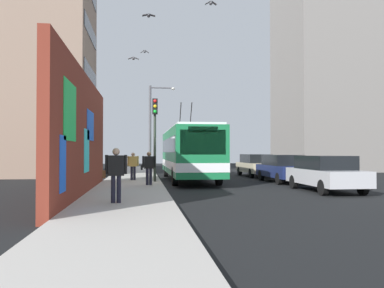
# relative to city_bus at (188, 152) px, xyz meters

# --- Properties ---
(ground_plane) EXTENTS (80.00, 80.00, 0.00)m
(ground_plane) POSITION_rel_city_bus_xyz_m (-3.77, 1.80, -1.77)
(ground_plane) COLOR black
(sidewalk_slab) EXTENTS (48.00, 3.20, 0.15)m
(sidewalk_slab) POSITION_rel_city_bus_xyz_m (-3.77, 3.40, -1.69)
(sidewalk_slab) COLOR #ADA8A0
(sidewalk_slab) RESTS_ON ground_plane
(graffiti_wall) EXTENTS (13.09, 0.32, 4.78)m
(graffiti_wall) POSITION_rel_city_bus_xyz_m (-8.24, 5.15, 0.62)
(graffiti_wall) COLOR maroon
(graffiti_wall) RESTS_ON ground_plane
(building_far_left) EXTENTS (8.09, 8.61, 21.68)m
(building_far_left) POSITION_rel_city_bus_xyz_m (6.33, 11.00, 9.07)
(building_far_left) COLOR gray
(building_far_left) RESTS_ON ground_plane
(building_far_right) EXTENTS (8.75, 9.55, 21.39)m
(building_far_right) POSITION_rel_city_bus_xyz_m (11.55, -15.20, 8.93)
(building_far_right) COLOR gray
(building_far_right) RESTS_ON ground_plane
(city_bus) EXTENTS (11.91, 2.59, 4.95)m
(city_bus) POSITION_rel_city_bus_xyz_m (0.00, 0.00, 0.00)
(city_bus) COLOR #19723F
(city_bus) RESTS_ON ground_plane
(parked_car_silver) EXTENTS (4.72, 1.91, 1.58)m
(parked_car_silver) POSITION_rel_city_bus_xyz_m (-7.62, -5.20, -0.93)
(parked_car_silver) COLOR #B7B7BC
(parked_car_silver) RESTS_ON ground_plane
(parked_car_navy) EXTENTS (4.85, 1.78, 1.58)m
(parked_car_navy) POSITION_rel_city_bus_xyz_m (-2.19, -5.20, -0.93)
(parked_car_navy) COLOR navy
(parked_car_navy) RESTS_ON ground_plane
(parked_car_champagne) EXTENTS (4.84, 1.79, 1.58)m
(parked_car_champagne) POSITION_rel_city_bus_xyz_m (3.25, -5.20, -0.93)
(parked_car_champagne) COLOR #C6B793
(parked_car_champagne) RESTS_ON ground_plane
(pedestrian_midblock) EXTENTS (0.22, 0.64, 1.56)m
(pedestrian_midblock) POSITION_rel_city_bus_xyz_m (-1.46, 3.34, -0.72)
(pedestrian_midblock) COLOR #1E1E2D
(pedestrian_midblock) RESTS_ON sidewalk_slab
(pedestrian_near_wall) EXTENTS (0.23, 0.76, 1.72)m
(pedestrian_near_wall) POSITION_rel_city_bus_xyz_m (-11.71, 3.66, -0.61)
(pedestrian_near_wall) COLOR #1E1E2D
(pedestrian_near_wall) RESTS_ON sidewalk_slab
(pedestrian_at_curb) EXTENTS (0.22, 0.73, 1.60)m
(pedestrian_at_curb) POSITION_rel_city_bus_xyz_m (-4.93, 2.51, -0.69)
(pedestrian_at_curb) COLOR #1E1E2D
(pedestrian_at_curb) RESTS_ON sidewalk_slab
(traffic_light) EXTENTS (0.49, 0.28, 4.49)m
(traffic_light) POSITION_rel_city_bus_xyz_m (-2.80, 2.15, 1.38)
(traffic_light) COLOR #2D382D
(traffic_light) RESTS_ON sidewalk_slab
(street_lamp) EXTENTS (0.44, 1.94, 6.50)m
(street_lamp) POSITION_rel_city_bus_xyz_m (5.22, 2.03, 2.14)
(street_lamp) COLOR #4C4C51
(street_lamp) RESTS_ON sidewalk_slab
(flying_pigeons) EXTENTS (9.63, 4.04, 2.87)m
(flying_pigeons) POSITION_rel_city_bus_xyz_m (-5.20, 1.96, 6.19)
(flying_pigeons) COLOR slate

